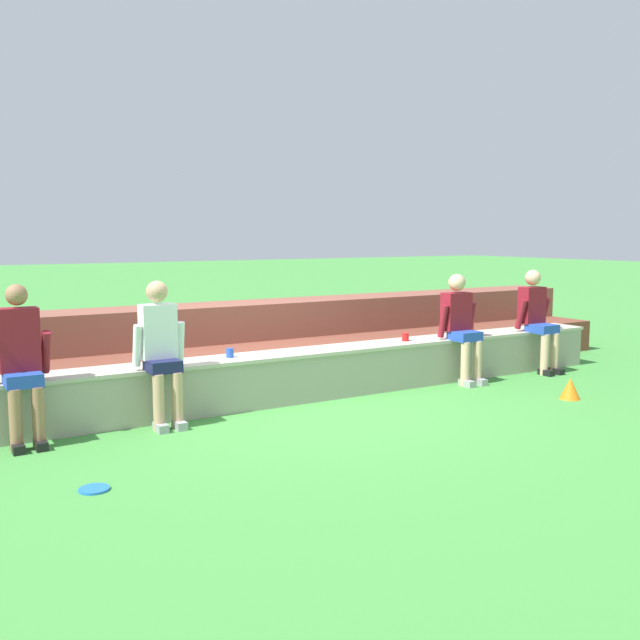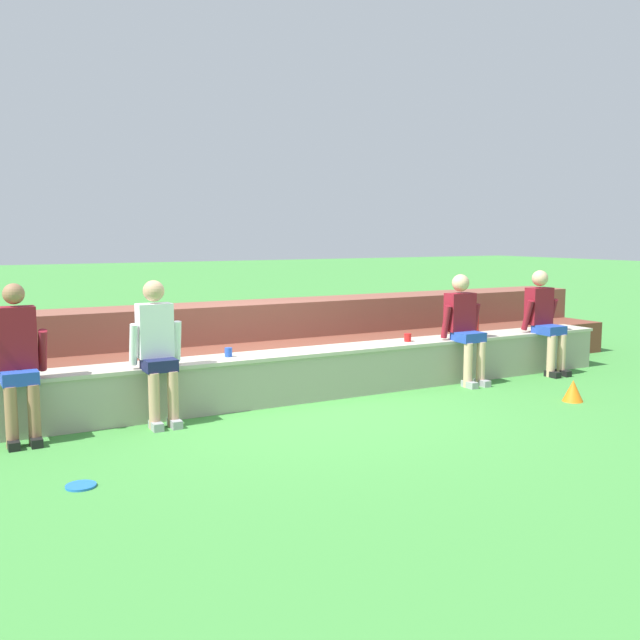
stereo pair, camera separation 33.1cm
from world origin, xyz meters
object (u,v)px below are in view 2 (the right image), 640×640
at_px(sports_cone, 573,391).
at_px(water_bottle_mid_right, 476,325).
at_px(frisbee, 81,486).
at_px(person_far_left, 18,358).
at_px(plastic_cup_left_end, 408,337).
at_px(plastic_cup_right_end, 228,352).
at_px(person_center, 464,324).
at_px(person_left_of_center, 157,347).
at_px(person_right_of_center, 544,318).

bearing_deg(sports_cone, water_bottle_mid_right, 89.69).
xyz_separation_m(frisbee, sports_cone, (5.49, 0.17, 0.11)).
xyz_separation_m(person_far_left, sports_cone, (5.74, -1.35, -0.66)).
height_order(water_bottle_mid_right, frisbee, water_bottle_mid_right).
xyz_separation_m(person_far_left, plastic_cup_left_end, (4.57, 0.26, -0.17)).
bearing_deg(plastic_cup_right_end, person_center, -4.99).
bearing_deg(person_left_of_center, water_bottle_mid_right, 4.34).
bearing_deg(plastic_cup_right_end, person_right_of_center, -3.50).
bearing_deg(water_bottle_mid_right, plastic_cup_right_end, -179.51).
bearing_deg(sports_cone, person_far_left, 166.74).
bearing_deg(frisbee, person_right_of_center, 13.50).
bearing_deg(sports_cone, plastic_cup_right_end, 155.06).
bearing_deg(person_far_left, plastic_cup_left_end, 3.31).
distance_m(plastic_cup_left_end, plastic_cup_right_end, 2.39).
bearing_deg(sports_cone, person_right_of_center, 55.45).
distance_m(person_far_left, sports_cone, 5.93).
height_order(person_far_left, person_left_of_center, person_far_left).
distance_m(water_bottle_mid_right, sports_cone, 1.78).
distance_m(person_right_of_center, frisbee, 6.66).
relative_size(person_far_left, person_right_of_center, 1.04).
bearing_deg(plastic_cup_right_end, sports_cone, -24.94).
bearing_deg(frisbee, plastic_cup_right_end, 43.36).
xyz_separation_m(person_right_of_center, plastic_cup_left_end, (-2.12, 0.24, -0.15)).
xyz_separation_m(plastic_cup_right_end, sports_cone, (3.56, -1.65, -0.49)).
height_order(person_far_left, sports_cone, person_far_left).
bearing_deg(frisbee, person_far_left, 99.35).
xyz_separation_m(person_center, water_bottle_mid_right, (0.46, 0.30, -0.07)).
xyz_separation_m(person_far_left, water_bottle_mid_right, (5.74, 0.33, -0.09)).
relative_size(person_center, plastic_cup_right_end, 13.81).
bearing_deg(sports_cone, frisbee, -178.27).
height_order(person_left_of_center, person_right_of_center, person_left_of_center).
height_order(person_left_of_center, frisbee, person_left_of_center).
relative_size(frisbee, sports_cone, 0.93).
xyz_separation_m(person_center, plastic_cup_right_end, (-3.11, 0.27, -0.15)).
distance_m(water_bottle_mid_right, plastic_cup_right_end, 3.57).
distance_m(plastic_cup_right_end, sports_cone, 3.96).
relative_size(person_left_of_center, plastic_cup_right_end, 14.32).
xyz_separation_m(person_center, person_right_of_center, (1.40, -0.00, 0.00)).
relative_size(water_bottle_mid_right, sports_cone, 1.13).
height_order(plastic_cup_left_end, sports_cone, plastic_cup_left_end).
bearing_deg(person_left_of_center, person_far_left, 179.85).
xyz_separation_m(person_far_left, frisbee, (0.25, -1.52, -0.78)).
bearing_deg(plastic_cup_left_end, person_right_of_center, -6.38).
height_order(person_left_of_center, water_bottle_mid_right, person_left_of_center).
relative_size(person_far_left, frisbee, 6.40).
xyz_separation_m(person_right_of_center, frisbee, (-6.44, -1.54, -0.76)).
height_order(person_far_left, plastic_cup_right_end, person_far_left).
relative_size(person_far_left, sports_cone, 5.93).
distance_m(person_far_left, person_center, 5.28).
bearing_deg(plastic_cup_left_end, person_center, -18.05).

